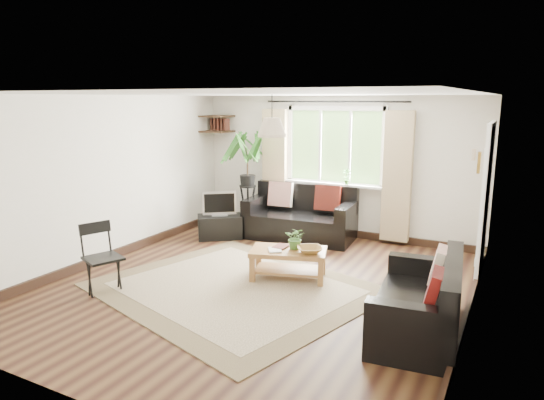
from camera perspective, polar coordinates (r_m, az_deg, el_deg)
The scene contains 24 objects.
floor at distance 6.28m, azimuth -1.71°, elevation -10.08°, with size 5.50×5.50×0.00m, color black.
ceiling at distance 5.83m, azimuth -1.86°, elevation 12.36°, with size 5.50×5.50×0.00m, color white.
wall_back at distance 8.42m, azimuth 7.44°, elevation 3.91°, with size 5.00×0.02×2.40m, color silver.
wall_front at distance 3.86m, azimuth -22.30°, elevation -6.31°, with size 5.00×0.02×2.40m, color silver.
wall_left at distance 7.47m, azimuth -18.76°, elevation 2.38°, with size 0.02×5.50×2.40m, color silver.
wall_right at distance 5.22m, azimuth 22.91°, elevation -1.78°, with size 0.02×5.50×2.40m, color silver.
rug at distance 6.22m, azimuth -4.44°, elevation -10.26°, with size 3.17×2.71×0.02m, color beige.
window at distance 8.34m, azimuth 7.41°, elevation 6.26°, with size 2.50×0.16×2.16m, color white, non-canonical shape.
door at distance 6.93m, azimuth 23.77°, elevation -0.39°, with size 0.06×0.96×2.06m, color silver.
corner_shelf at distance 9.15m, azimuth -6.50°, elevation 8.90°, with size 0.50×0.50×0.34m, color black, non-canonical shape.
pendant_lamp at distance 6.19m, azimuth 0.00°, elevation 9.10°, with size 0.36×0.36×0.54m, color beige, non-canonical shape.
wall_sconce at distance 5.43m, azimuth 22.91°, elevation 4.51°, with size 0.12×0.12×0.28m, color beige, non-canonical shape.
sofa_back at distance 8.25m, azimuth 3.31°, elevation -1.64°, with size 1.82×0.91×0.86m, color black, non-canonical shape.
sofa_right at distance 5.22m, azimuth 16.77°, elevation -10.90°, with size 0.79×1.59×0.75m, color black, non-canonical shape.
coffee_table at distance 6.46m, azimuth 1.94°, elevation -7.55°, with size 0.98×0.54×0.40m, color brown, non-canonical shape.
table_plant at distance 6.39m, azimuth 2.81°, elevation -4.50°, with size 0.27×0.23×0.30m, color #416F2C.
bowl at distance 6.27m, azimuth 4.45°, elevation -5.86°, with size 0.33×0.33×0.08m, color olive.
book_a at distance 6.35m, azimuth -0.41°, elevation -5.90°, with size 0.17×0.23×0.02m, color silver.
book_b at distance 6.52m, azimuth 0.36°, elevation -5.39°, with size 0.17×0.23×0.02m, color #562822.
tv_stand at distance 8.35m, azimuth -6.16°, elevation -3.14°, with size 0.74×0.42×0.40m, color black.
tv at distance 8.25m, azimuth -6.22°, elevation -0.35°, with size 0.57×0.19×0.43m, color #A5A5AA, non-canonical shape.
palm_stand at distance 8.66m, azimuth -2.89°, elevation 2.17°, with size 0.70×0.70×1.79m, color black, non-canonical shape.
folding_chair at distance 6.27m, azimuth -19.24°, elevation -6.63°, with size 0.44×0.44×0.86m, color black, non-canonical shape.
sill_plant at distance 8.24m, azimuth 8.75°, elevation 2.75°, with size 0.14×0.10×0.27m, color #2D6023.
Camera 1 is at (2.86, -5.08, 2.34)m, focal length 32.00 mm.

